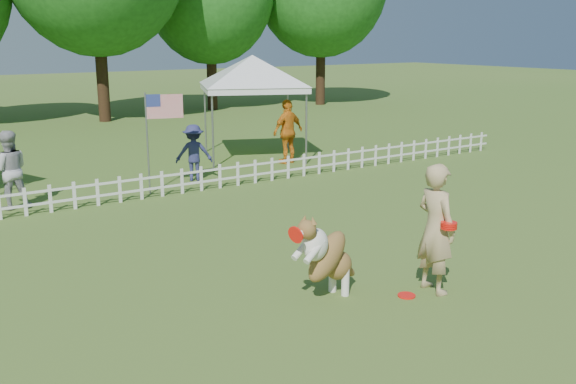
# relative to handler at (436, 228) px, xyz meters

# --- Properties ---
(ground) EXTENTS (120.00, 120.00, 0.00)m
(ground) POSITION_rel_handler_xyz_m (-0.80, 0.48, -0.95)
(ground) COLOR #37631F
(ground) RESTS_ON ground
(picket_fence) EXTENTS (22.00, 0.08, 0.60)m
(picket_fence) POSITION_rel_handler_xyz_m (-0.80, 7.48, -0.65)
(picket_fence) COLOR white
(picket_fence) RESTS_ON ground
(handler) EXTENTS (0.50, 0.72, 1.89)m
(handler) POSITION_rel_handler_xyz_m (0.00, 0.00, 0.00)
(handler) COLOR tan
(handler) RESTS_ON ground
(dog) EXTENTS (1.31, 0.73, 1.28)m
(dog) POSITION_rel_handler_xyz_m (-1.46, 0.61, -0.31)
(dog) COLOR brown
(dog) RESTS_ON ground
(frisbee_on_turf) EXTENTS (0.29, 0.29, 0.02)m
(frisbee_on_turf) POSITION_rel_handler_xyz_m (-0.47, 0.05, -0.93)
(frisbee_on_turf) COLOR red
(frisbee_on_turf) RESTS_ON ground
(canopy_tent_right) EXTENTS (3.79, 3.79, 3.01)m
(canopy_tent_right) POSITION_rel_handler_xyz_m (3.22, 10.55, 0.56)
(canopy_tent_right) COLOR silver
(canopy_tent_right) RESTS_ON ground
(flag_pole) EXTENTS (0.90, 0.32, 2.37)m
(flag_pole) POSITION_rel_handler_xyz_m (-1.19, 7.89, 0.24)
(flag_pole) COLOR gray
(flag_pole) RESTS_ON ground
(spectator_a) EXTENTS (0.88, 0.72, 1.69)m
(spectator_a) POSITION_rel_handler_xyz_m (-4.16, 8.29, -0.10)
(spectator_a) COLOR #A3A3A8
(spectator_a) RESTS_ON ground
(spectator_b) EXTENTS (1.07, 0.87, 1.44)m
(spectator_b) POSITION_rel_handler_xyz_m (0.32, 8.62, -0.23)
(spectator_b) COLOR navy
(spectator_b) RESTS_ON ground
(spectator_c) EXTENTS (1.15, 0.63, 1.85)m
(spectator_c) POSITION_rel_handler_xyz_m (3.61, 9.23, -0.02)
(spectator_c) COLOR orange
(spectator_c) RESTS_ON ground
(tree_right) EXTENTS (6.20, 6.20, 10.40)m
(tree_right) POSITION_rel_handler_xyz_m (8.20, 22.98, 4.25)
(tree_right) COLOR #1D5718
(tree_right) RESTS_ON ground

